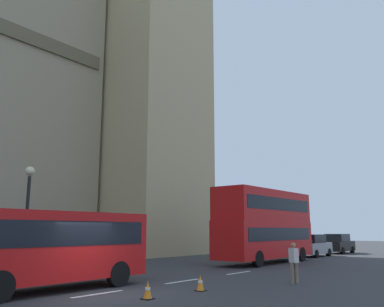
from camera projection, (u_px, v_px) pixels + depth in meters
ground_plane at (95, 295)px, 14.17m from camera, size 160.00×160.00×0.00m
lane_centre_marking at (38, 303)px, 12.50m from camera, size 25.20×0.16×0.01m
double_decker_bus at (265, 223)px, 28.11m from camera, size 9.71×2.54×4.90m
sedan_lead at (313, 246)px, 34.52m from camera, size 4.40×1.86×1.85m
sedan_trailing at (338, 244)px, 39.19m from camera, size 4.40×1.86×1.85m
traffic_cone_west at (148, 290)px, 13.24m from camera, size 0.36×0.36×0.58m
traffic_cone_middle at (200, 283)px, 15.03m from camera, size 0.36×0.36×0.58m
street_lamp at (27, 212)px, 19.39m from camera, size 0.44×0.44×5.27m
pedestrian_by_kerb at (294, 261)px, 17.20m from camera, size 0.41×0.47×1.69m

